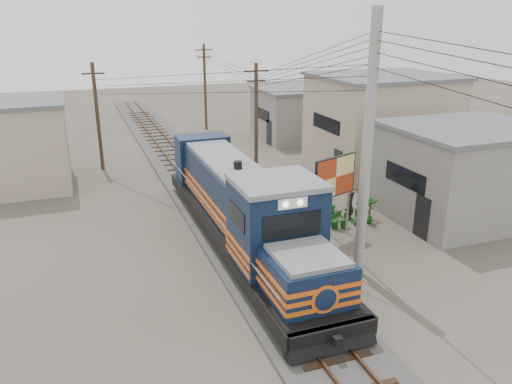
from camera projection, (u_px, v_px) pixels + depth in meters
name	position (u px, v px, depth m)	size (l,w,h in m)	color
ground	(272.00, 282.00, 19.18)	(120.00, 120.00, 0.00)	#473F35
ballast	(206.00, 197.00, 28.01)	(3.60, 70.00, 0.16)	#595651
track	(205.00, 194.00, 27.95)	(1.15, 70.00, 0.12)	#51331E
locomotive	(243.00, 209.00, 21.63)	(3.06, 16.66, 4.13)	black
utility_pole_main	(367.00, 151.00, 18.22)	(0.40, 0.40, 10.00)	#9E9B93
wooden_pole_mid	(256.00, 116.00, 31.84)	(1.60, 0.24, 7.00)	#4C3826
wooden_pole_far	(205.00, 86.00, 44.26)	(1.60, 0.24, 7.50)	#4C3826
wooden_pole_left	(97.00, 115.00, 32.29)	(1.60, 0.24, 7.00)	#4C3826
power_lines	(205.00, 63.00, 24.16)	(9.65, 19.00, 3.30)	black
shophouse_front	(464.00, 172.00, 24.80)	(7.35, 6.30, 4.70)	gray
shophouse_mid	(380.00, 122.00, 32.85)	(8.40, 7.35, 6.20)	tan
shophouse_back	(296.00, 113.00, 41.56)	(6.30, 6.30, 4.20)	gray
shophouse_left	(13.00, 144.00, 29.24)	(6.30, 6.30, 5.20)	tan
billboard	(335.00, 179.00, 22.02)	(2.41, 0.99, 3.91)	#99999E
market_umbrella	(317.00, 175.00, 25.92)	(2.34, 2.34, 2.18)	black
vendor	(350.00, 205.00, 24.93)	(0.54, 0.36, 1.49)	black
plant_nursery	(332.00, 212.00, 24.86)	(3.42, 2.92, 1.10)	#1A5919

